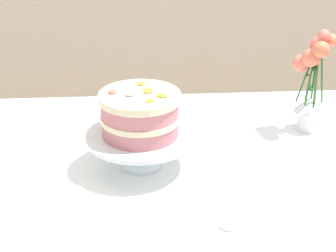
% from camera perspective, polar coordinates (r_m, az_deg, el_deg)
% --- Properties ---
extents(dining_table, '(1.40, 1.00, 0.74)m').
position_cam_1_polar(dining_table, '(1.41, 2.03, -8.04)').
color(dining_table, white).
rests_on(dining_table, ground).
extents(linen_napkin, '(0.33, 0.33, 0.00)m').
position_cam_1_polar(linen_napkin, '(1.37, -3.01, -4.53)').
color(linen_napkin, white).
rests_on(linen_napkin, dining_table).
extents(cake_stand, '(0.29, 0.29, 0.10)m').
position_cam_1_polar(cake_stand, '(1.33, -3.09, -1.51)').
color(cake_stand, silver).
rests_on(cake_stand, linen_napkin).
extents(layer_cake, '(0.21, 0.21, 0.12)m').
position_cam_1_polar(layer_cake, '(1.30, -3.17, 1.40)').
color(layer_cake, '#CC7A84').
rests_on(layer_cake, cake_stand).
extents(flower_vase, '(0.12, 0.11, 0.32)m').
position_cam_1_polar(flower_vase, '(1.56, 15.93, 4.95)').
color(flower_vase, silver).
rests_on(flower_vase, dining_table).
extents(loose_petal_1, '(0.04, 0.04, 0.00)m').
position_cam_1_polar(loose_petal_1, '(1.15, 6.56, -11.29)').
color(loose_petal_1, pink).
rests_on(loose_petal_1, dining_table).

